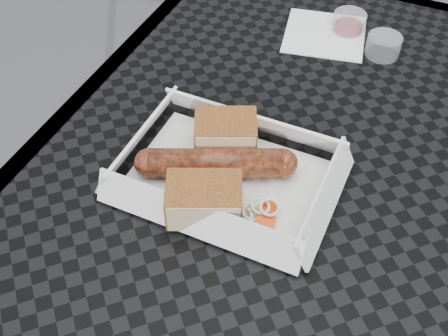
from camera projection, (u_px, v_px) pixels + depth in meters
patio_table at (358, 199)px, 0.74m from camera, size 0.80×0.80×0.74m
food_tray at (228, 178)px, 0.66m from camera, size 0.22×0.15×0.00m
bratwurst at (216, 163)px, 0.65m from camera, size 0.18×0.10×0.04m
bread_near at (226, 134)px, 0.67m from camera, size 0.09×0.08×0.05m
bread_far at (204, 199)px, 0.61m from camera, size 0.10×0.08×0.04m
veg_garnish at (259, 214)px, 0.62m from camera, size 0.03×0.03×0.00m
napkin at (325, 34)px, 0.86m from camera, size 0.14×0.14×0.00m
condiment_cup_sauce at (349, 23)px, 0.86m from camera, size 0.05×0.05×0.03m
condiment_cup_empty at (383, 46)px, 0.82m from camera, size 0.05×0.05×0.03m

